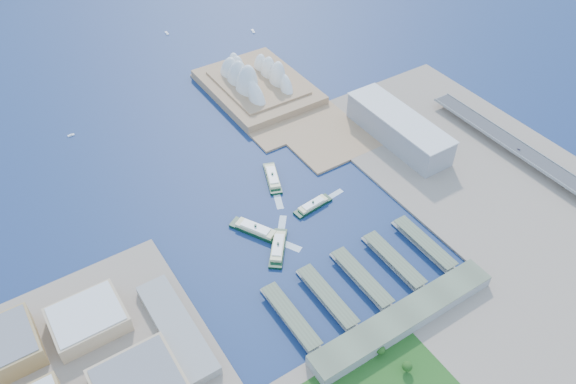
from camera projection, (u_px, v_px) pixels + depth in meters
ground at (307, 240)px, 600.67m from camera, size 3000.00×3000.00×0.00m
east_land at (498, 184)px, 664.61m from camera, size 240.00×500.00×3.00m
peninsula at (267, 96)px, 802.35m from camera, size 135.00×220.00×3.00m
opera_house at (257, 72)px, 792.90m from camera, size 134.00×180.00×58.00m
toaster_building at (398, 128)px, 713.65m from camera, size 45.00×155.00×35.00m
expressway at (540, 166)px, 677.33m from camera, size 26.00×340.00×11.85m
ferry_wharves at (362, 279)px, 556.98m from camera, size 184.00×90.00×9.30m
terminal_building at (403, 318)px, 517.53m from camera, size 200.00×28.00×12.00m
ferry_a at (256, 228)px, 605.88m from camera, size 41.98×59.44×11.25m
ferry_b at (272, 176)px, 669.15m from camera, size 33.55×57.02×10.53m
ferry_c at (278, 246)px, 587.79m from camera, size 45.05×51.16×10.31m
ferry_d at (313, 204)px, 634.86m from camera, size 50.02×17.85×9.25m
boat_b at (71, 135)px, 735.36m from camera, size 8.54×3.02×2.30m
boat_c at (253, 31)px, 947.80m from camera, size 6.99×13.53×2.92m
boat_e at (167, 33)px, 942.60m from camera, size 4.71×11.82×2.83m
car_c at (519, 149)px, 690.62m from camera, size 1.67×4.11×1.19m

